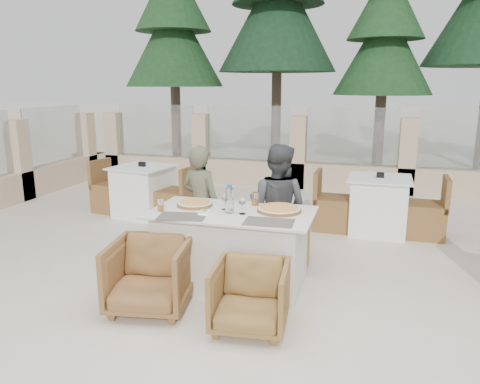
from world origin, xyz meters
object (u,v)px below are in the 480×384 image
(armchair_far_left, at_px, (209,237))
(bg_table_a, at_px, (143,191))
(beer_glass_left, at_px, (161,205))
(beer_glass_right, at_px, (255,199))
(armchair_near_right, at_px, (250,296))
(bg_table_b, at_px, (378,205))
(diner_left, at_px, (201,205))
(pizza_right, at_px, (279,209))
(diner_right, at_px, (277,207))
(dining_table, at_px, (232,249))
(wine_glass_near, at_px, (242,205))
(pizza_left, at_px, (195,204))
(olive_dish, at_px, (205,212))
(armchair_far_right, at_px, (282,236))
(armchair_near_left, at_px, (150,275))
(water_bottle, at_px, (230,199))
(wine_glass_centre, at_px, (225,201))

(armchair_far_left, xyz_separation_m, bg_table_a, (-1.60, 1.50, 0.11))
(beer_glass_left, relative_size, beer_glass_right, 0.92)
(beer_glass_left, height_order, armchair_far_left, beer_glass_left)
(armchair_near_right, relative_size, bg_table_b, 0.38)
(diner_left, bearing_deg, armchair_near_right, 140.91)
(pizza_right, distance_m, diner_right, 0.46)
(dining_table, height_order, armchair_far_left, dining_table)
(beer_glass_left, distance_m, bg_table_b, 3.18)
(wine_glass_near, height_order, diner_right, diner_right)
(wine_glass_near, bearing_deg, pizza_left, 163.74)
(beer_glass_left, relative_size, olive_dish, 1.17)
(dining_table, bearing_deg, bg_table_b, 57.02)
(armchair_far_right, height_order, armchair_near_left, armchair_near_left)
(beer_glass_left, relative_size, armchair_far_right, 0.20)
(wine_glass_near, distance_m, armchair_near_right, 0.97)
(armchair_far_left, bearing_deg, bg_table_b, -115.45)
(armchair_far_right, height_order, bg_table_b, bg_table_b)
(diner_left, bearing_deg, pizza_right, 174.00)
(armchair_far_left, bearing_deg, wine_glass_near, 156.06)
(wine_glass_near, distance_m, diner_right, 0.68)
(beer_glass_left, bearing_deg, olive_dish, 2.60)
(water_bottle, xyz_separation_m, bg_table_b, (1.42, 2.23, -0.53))
(wine_glass_near, xyz_separation_m, bg_table_a, (-2.18, 2.14, -0.48))
(dining_table, relative_size, armchair_near_left, 2.27)
(dining_table, distance_m, olive_dish, 0.49)
(pizza_right, bearing_deg, olive_dish, -156.23)
(wine_glass_near, relative_size, armchair_near_right, 0.29)
(olive_dish, distance_m, diner_left, 0.76)
(pizza_left, relative_size, wine_glass_near, 1.97)
(armchair_far_right, bearing_deg, diner_right, 79.58)
(beer_glass_left, distance_m, diner_right, 1.27)
(pizza_left, height_order, bg_table_b, pizza_left)
(olive_dish, xyz_separation_m, armchair_near_left, (-0.34, -0.54, -0.47))
(water_bottle, distance_m, armchair_near_right, 1.05)
(wine_glass_near, bearing_deg, armchair_far_right, 75.10)
(armchair_far_right, xyz_separation_m, bg_table_b, (1.06, 1.38, 0.09))
(dining_table, xyz_separation_m, beer_glass_left, (-0.67, -0.18, 0.45))
(armchair_near_right, distance_m, diner_left, 1.65)
(armchair_near_right, bearing_deg, water_bottle, 113.57)
(dining_table, bearing_deg, bg_table_a, 134.61)
(bg_table_a, bearing_deg, beer_glass_left, -49.81)
(dining_table, xyz_separation_m, bg_table_a, (-2.06, 2.08, 0.00))
(wine_glass_centre, distance_m, bg_table_b, 2.65)
(armchair_near_left, relative_size, armchair_near_right, 1.13)
(beer_glass_right, bearing_deg, wine_glass_near, -96.27)
(olive_dish, height_order, diner_left, diner_left)
(water_bottle, xyz_separation_m, beer_glass_left, (-0.67, -0.13, -0.08))
(water_bottle, distance_m, diner_left, 0.81)
(wine_glass_near, bearing_deg, bg_table_a, 135.53)
(armchair_near_right, height_order, diner_right, diner_right)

